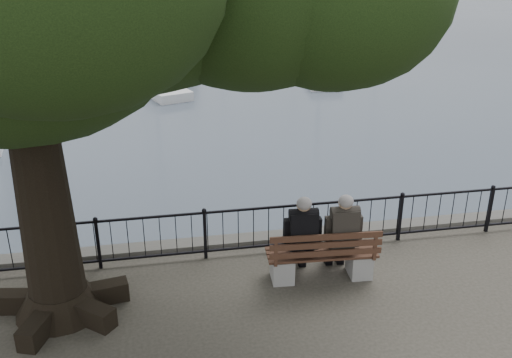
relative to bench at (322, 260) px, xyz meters
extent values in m
cube|color=#474541|center=(-1.01, 1.61, -0.87)|extent=(200.00, 0.40, 1.20)
cube|color=black|center=(-1.01, 1.11, 0.61)|extent=(22.00, 0.04, 0.04)
cube|color=black|center=(-1.01, 1.11, -0.22)|extent=(22.00, 0.04, 0.04)
cube|color=gray|center=(-0.72, 0.09, -0.14)|extent=(0.42, 0.53, 0.46)
cube|color=gray|center=(0.73, 0.00, -0.14)|extent=(0.42, 0.53, 0.46)
cube|color=#3B2217|center=(0.00, 0.04, 0.13)|extent=(2.04, 0.69, 0.04)
cube|color=#3B2217|center=(-0.02, -0.26, 0.47)|extent=(2.00, 0.18, 0.45)
cube|color=black|center=(-0.37, 0.08, 0.27)|extent=(0.42, 0.36, 0.27)
cube|color=black|center=(-0.38, -0.04, 0.69)|extent=(0.51, 0.30, 0.67)
sphere|color=tan|center=(-0.38, 0.00, 1.16)|extent=(0.26, 0.26, 0.26)
ellipsoid|color=gray|center=(-0.38, -0.03, 1.19)|extent=(0.27, 0.27, 0.23)
cube|color=black|center=(-0.35, 0.40, -0.12)|extent=(0.39, 0.51, 0.50)
cube|color=black|center=(0.37, 0.03, 0.27)|extent=(0.42, 0.36, 0.27)
cube|color=black|center=(0.36, -0.09, 0.69)|extent=(0.51, 0.30, 0.67)
sphere|color=tan|center=(0.36, -0.05, 1.16)|extent=(0.26, 0.26, 0.26)
ellipsoid|color=gray|center=(0.36, -0.07, 1.19)|extent=(0.27, 0.27, 0.23)
cube|color=black|center=(0.39, 0.35, -0.12)|extent=(0.39, 0.51, 0.50)
cone|color=black|center=(-4.59, -0.15, -0.15)|extent=(1.47, 1.47, 0.43)
cone|color=black|center=(-4.59, -0.15, 2.23)|extent=(0.95, 0.95, 5.20)
cube|color=#474541|center=(0.99, 48.61, -0.77)|extent=(5.97, 5.97, 1.40)
cube|color=silver|center=(-2.63, 19.00, -1.27)|extent=(3.32, 5.81, 0.62)
cube|color=silver|center=(-2.63, 19.00, -0.77)|extent=(1.83, 2.54, 0.47)
cube|color=silver|center=(5.79, 19.90, -1.27)|extent=(2.24, 5.76, 0.62)
cube|color=silver|center=(5.79, 19.90, -0.77)|extent=(1.42, 2.41, 0.47)
cube|color=silver|center=(10.99, 24.90, -1.27)|extent=(2.48, 4.82, 0.52)
cube|color=silver|center=(10.99, 24.90, -0.77)|extent=(1.42, 2.08, 0.39)
cube|color=silver|center=(-10.82, 25.67, -1.27)|extent=(3.46, 5.94, 0.64)
cube|color=silver|center=(-10.82, 25.67, -0.77)|extent=(1.90, 2.60, 0.48)
cube|color=silver|center=(2.13, 30.81, -1.27)|extent=(1.76, 4.91, 0.53)
cube|color=silver|center=(2.13, 30.81, -0.77)|extent=(1.15, 2.04, 0.40)
cube|color=silver|center=(7.93, 33.44, -1.27)|extent=(1.69, 4.80, 0.52)
cube|color=silver|center=(7.93, 33.44, -0.77)|extent=(1.11, 1.99, 0.39)
cube|color=silver|center=(-3.51, 40.81, -1.27)|extent=(3.19, 5.48, 0.59)
cube|color=silver|center=(-3.51, 40.81, -0.77)|extent=(1.75, 2.40, 0.44)
camera|label=1|loc=(-2.83, -8.60, 5.40)|focal=40.00mm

